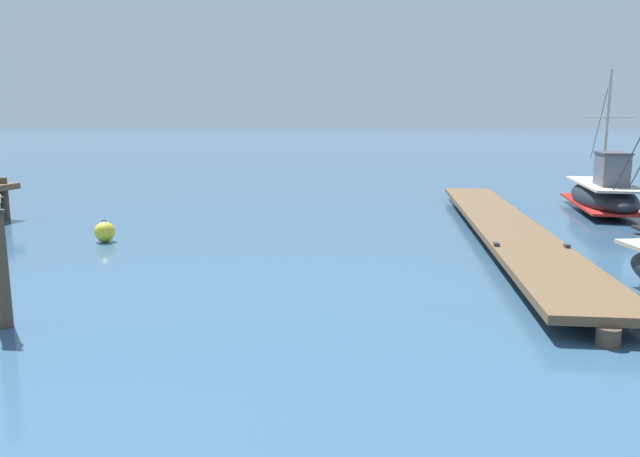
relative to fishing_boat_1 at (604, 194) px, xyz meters
name	(u,v)px	position (x,y,z in m)	size (l,w,h in m)	color
floating_dock	(504,225)	(-4.17, -5.57, -0.30)	(2.85, 17.55, 0.53)	brown
fishing_boat_1	(604,194)	(0.00, 0.00, 0.00)	(2.12, 5.91, 5.14)	black
mooring_piling	(0,267)	(-13.25, -14.96, 0.35)	(0.30, 0.30, 1.96)	#4C3D2D
mooring_buoy	(105,232)	(-15.23, -8.15, -0.38)	(0.56, 0.56, 0.63)	yellow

